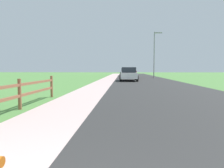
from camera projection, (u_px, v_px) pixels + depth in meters
ground_plane at (115, 80)px, 26.08m from camera, size 120.00×120.00×0.00m
road_asphalt at (142, 79)px, 27.88m from camera, size 7.00×66.00×0.01m
curb_concrete at (94, 79)px, 28.24m from camera, size 6.00×66.00×0.01m
grass_verge at (84, 79)px, 28.32m from camera, size 5.00×66.00×0.00m
parked_suv_white at (129, 74)px, 23.40m from camera, size 2.00×4.90×1.53m
parked_car_red at (130, 73)px, 30.75m from camera, size 2.24×4.41×1.54m
parked_car_silver at (126, 72)px, 39.23m from camera, size 2.17×4.56×1.51m
street_lamp at (155, 51)px, 30.02m from camera, size 1.17×0.20×6.76m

